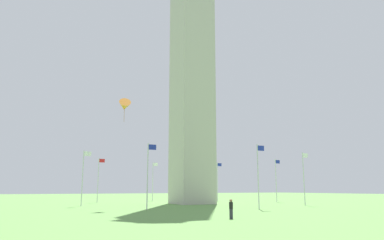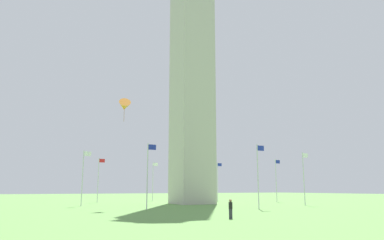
% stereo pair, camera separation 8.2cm
% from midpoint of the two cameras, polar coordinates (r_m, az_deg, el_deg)
% --- Properties ---
extents(ground_plane, '(260.00, 260.00, 0.00)m').
position_cam_midpoint_polar(ground_plane, '(61.08, 0.04, -12.84)').
color(ground_plane, '#609347').
extents(obelisk_monument, '(5.91, 5.91, 53.70)m').
position_cam_midpoint_polar(obelisk_monument, '(65.73, 0.04, 11.25)').
color(obelisk_monument, '#B7B2A8').
rests_on(obelisk_monument, ground).
extents(flagpole_n, '(1.12, 0.14, 7.84)m').
position_cam_midpoint_polar(flagpole_n, '(70.89, 12.93, -8.78)').
color(flagpole_n, silver).
rests_on(flagpole_n, ground).
extents(flagpole_ne, '(1.12, 0.14, 7.84)m').
position_cam_midpoint_polar(flagpole_ne, '(77.98, 4.04, -9.15)').
color(flagpole_ne, silver).
rests_on(flagpole_ne, ground).
extents(flagpole_e, '(1.12, 0.14, 7.84)m').
position_cam_midpoint_polar(flagpole_e, '(77.07, -6.00, -9.11)').
color(flagpole_e, silver).
rests_on(flagpole_e, ground).
extents(flagpole_se, '(1.12, 0.14, 7.84)m').
position_cam_midpoint_polar(flagpole_se, '(68.45, -14.21, -8.67)').
color(flagpole_se, silver).
rests_on(flagpole_se, ground).
extents(flagpole_s, '(1.12, 0.14, 7.84)m').
position_cam_midpoint_polar(flagpole_s, '(55.26, -16.44, -8.19)').
color(flagpole_s, silver).
rests_on(flagpole_s, ground).
extents(flagpole_sw, '(1.12, 0.14, 7.84)m').
position_cam_midpoint_polar(flagpole_sw, '(44.70, -6.78, -8.09)').
color(flagpole_sw, silver).
rests_on(flagpole_sw, ground).
extents(flagpole_w, '(1.12, 0.14, 7.84)m').
position_cam_midpoint_polar(flagpole_w, '(46.24, 10.25, -8.07)').
color(flagpole_w, silver).
rests_on(flagpole_w, ground).
extents(flagpole_nw, '(1.12, 0.14, 7.84)m').
position_cam_midpoint_polar(flagpole_nw, '(58.24, 16.95, -8.26)').
color(flagpole_nw, silver).
rests_on(flagpole_nw, ground).
extents(person_black_shirt, '(0.32, 0.32, 1.59)m').
position_cam_midpoint_polar(person_black_shirt, '(31.31, 6.06, -13.52)').
color(person_black_shirt, '#2D2D38').
rests_on(person_black_shirt, ground).
extents(kite_orange_delta, '(1.91, 2.30, 3.20)m').
position_cam_midpoint_polar(kite_orange_delta, '(49.65, -10.36, 2.15)').
color(kite_orange_delta, orange).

